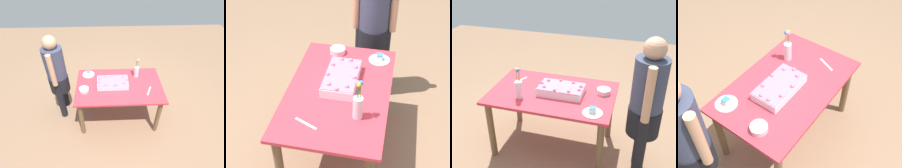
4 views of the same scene
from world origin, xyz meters
TOP-DOWN VIEW (x-y plane):
  - ground_plane at (0.00, 0.00)m, footprint 8.00×8.00m
  - dining_table at (0.00, 0.00)m, footprint 1.34×0.85m
  - sheet_cake at (-0.10, 0.01)m, footprint 0.48×0.27m
  - serving_plate_with_slice at (-0.49, 0.28)m, footprint 0.20×0.20m
  - cake_knife at (0.44, -0.16)m, footprint 0.10×0.19m
  - flower_vase at (0.29, 0.20)m, footprint 0.08×0.08m
  - fruit_bowl at (-0.53, -0.12)m, footprint 0.14×0.14m
  - person_standing at (-0.97, 0.17)m, footprint 0.31×0.45m

SIDE VIEW (x-z plane):
  - ground_plane at x=0.00m, z-range 0.00..0.00m
  - dining_table at x=0.00m, z-range 0.24..0.97m
  - cake_knife at x=0.44m, z-range 0.72..0.73m
  - serving_plate_with_slice at x=-0.49m, z-range 0.71..0.77m
  - fruit_bowl at x=-0.53m, z-range 0.72..0.78m
  - sheet_cake at x=-0.10m, z-range 0.72..0.83m
  - flower_vase at x=0.29m, z-range 0.67..1.01m
  - person_standing at x=-0.97m, z-range 0.11..1.60m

